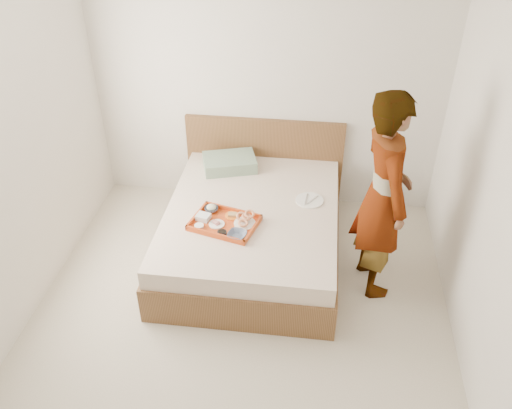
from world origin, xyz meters
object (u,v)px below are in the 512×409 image
object	(u,v)px
tray	(224,223)
dinner_plate	(310,200)
person	(383,196)
bed	(252,231)

from	to	relation	value
tray	dinner_plate	size ratio (longest dim) A/B	2.14
person	bed	bearing A→B (deg)	63.00
tray	dinner_plate	bearing A→B (deg)	47.72
dinner_plate	person	world-z (taller)	person
bed	person	bearing A→B (deg)	-12.08
dinner_plate	person	distance (m)	0.83
bed	person	distance (m)	1.31
tray	person	bearing A→B (deg)	16.49
bed	dinner_plate	distance (m)	0.61
tray	person	xyz separation A→B (m)	(1.32, 0.04, 0.37)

